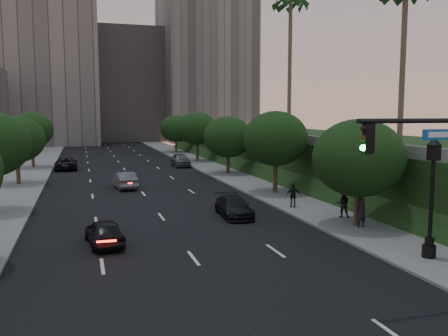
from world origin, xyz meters
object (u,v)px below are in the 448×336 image
object	(u,v)px
sedan_far_left	(66,163)
street_lamp	(431,202)
pedestrian_c	(293,195)
sedan_mid_left	(125,180)
sedan_near_left	(104,232)
pedestrian_b	(343,204)
pedestrian_a	(361,212)
sedan_far_right	(181,160)
sedan_near_right	(234,207)

from	to	relation	value
sedan_far_left	street_lamp	bearing A→B (deg)	111.82
pedestrian_c	sedan_mid_left	bearing A→B (deg)	-37.54
sedan_near_left	sedan_far_left	xyz separation A→B (m)	(-2.75, 33.98, 0.07)
pedestrian_b	pedestrian_c	xyz separation A→B (m)	(-1.58, 3.77, -0.02)
sedan_near_left	sedan_far_left	distance (m)	34.09
street_lamp	sedan_mid_left	bearing A→B (deg)	114.36
sedan_far_left	pedestrian_a	xyz separation A→B (m)	(16.73, -34.94, 0.27)
sedan_far_right	pedestrian_c	xyz separation A→B (m)	(2.14, -27.94, 0.15)
sedan_far_left	pedestrian_b	bearing A→B (deg)	117.68
pedestrian_a	pedestrian_c	bearing A→B (deg)	-79.95
sedan_far_right	pedestrian_c	bearing A→B (deg)	-84.23
sedan_near_right	sedan_far_right	distance (m)	29.08
sedan_mid_left	sedan_far_left	bearing A→B (deg)	-77.69
sedan_near_left	sedan_near_right	distance (m)	9.28
pedestrian_a	pedestrian_b	size ratio (longest dim) A/B	1.01
sedan_mid_left	sedan_near_right	xyz separation A→B (m)	(5.64, -13.60, -0.09)
sedan_near_right	pedestrian_b	xyz separation A→B (m)	(6.19, -2.73, 0.36)
pedestrian_c	street_lamp	bearing A→B (deg)	107.67
street_lamp	sedan_mid_left	world-z (taller)	street_lamp
street_lamp	sedan_near_left	bearing A→B (deg)	153.88
sedan_far_left	sedan_near_right	distance (m)	31.56
sedan_far_right	pedestrian_a	world-z (taller)	pedestrian_a
sedan_near_left	pedestrian_c	distance (m)	13.89
pedestrian_b	pedestrian_c	size ratio (longest dim) A/B	1.02
sedan_mid_left	sedan_far_right	bearing A→B (deg)	-123.82
sedan_far_right	pedestrian_c	world-z (taller)	pedestrian_c
sedan_near_right	pedestrian_b	size ratio (longest dim) A/B	2.60
sedan_near_right	sedan_far_left	bearing A→B (deg)	113.18
street_lamp	sedan_near_right	bearing A→B (deg)	116.55
pedestrian_a	pedestrian_b	xyz separation A→B (m)	(0.40, 2.61, -0.01)
sedan_mid_left	sedan_near_right	size ratio (longest dim) A/B	1.01
sedan_near_left	sedan_mid_left	world-z (taller)	sedan_mid_left
sedan_far_right	pedestrian_b	xyz separation A→B (m)	(3.72, -31.70, 0.17)
sedan_far_right	pedestrian_a	size ratio (longest dim) A/B	2.83
pedestrian_c	sedan_near_left	bearing A→B (deg)	36.19
sedan_near_left	sedan_far_right	size ratio (longest dim) A/B	0.81
sedan_far_left	pedestrian_c	bearing A→B (deg)	118.33
sedan_mid_left	pedestrian_c	world-z (taller)	pedestrian_c
sedan_near_left	sedan_mid_left	distance (m)	18.15
sedan_far_left	pedestrian_a	bearing A→B (deg)	115.35
street_lamp	pedestrian_b	bearing A→B (deg)	85.63
street_lamp	sedan_far_left	world-z (taller)	street_lamp
sedan_mid_left	pedestrian_b	distance (m)	20.16
sedan_far_right	pedestrian_b	distance (m)	31.92
sedan_near_left	pedestrian_b	distance (m)	14.47
sedan_near_right	sedan_far_right	world-z (taller)	sedan_far_right
sedan_mid_left	pedestrian_b	bearing A→B (deg)	119.91
sedan_far_left	pedestrian_a	world-z (taller)	pedestrian_a
sedan_near_left	sedan_near_right	xyz separation A→B (m)	(8.18, 4.38, -0.03)
sedan_mid_left	pedestrian_b	world-z (taller)	pedestrian_b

